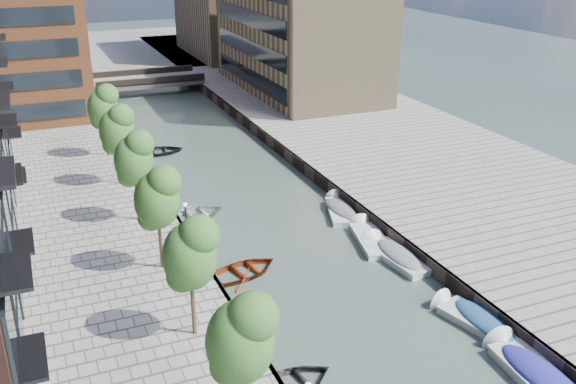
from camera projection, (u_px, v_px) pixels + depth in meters
water at (226, 176)px, 52.50m from camera, size 300.00×300.00×0.00m
quay_right at (395, 146)px, 58.03m from camera, size 20.00×140.00×1.00m
quay_wall_left at (151, 180)px, 50.12m from camera, size 0.25×140.00×1.00m
quay_wall_right at (295, 160)px, 54.49m from camera, size 0.25×140.00×1.00m
far_closure at (113, 51)px, 103.51m from camera, size 80.00×40.00×1.00m
tan_block_near at (298, 29)px, 73.96m from camera, size 12.00×25.00×14.00m
bridge at (147, 80)px, 79.28m from camera, size 13.00×6.00×1.30m
tree_1 at (240, 337)px, 22.69m from camera, size 2.50×2.50×5.95m
tree_2 at (190, 252)px, 28.67m from camera, size 2.50×2.50×5.95m
tree_3 at (157, 196)px, 34.64m from camera, size 2.50×2.50×5.95m
tree_4 at (133, 157)px, 40.62m from camera, size 2.50×2.50×5.95m
tree_5 at (116, 128)px, 46.59m from camera, size 2.50×2.50×5.95m
tree_6 at (103, 105)px, 52.56m from camera, size 2.50×2.50×5.95m
lamp_1 at (187, 230)px, 34.93m from camera, size 0.24×0.24×4.12m
lamp_2 at (134, 145)px, 48.59m from camera, size 0.24×0.24×4.12m
sloop_2 at (243, 275)px, 37.43m from camera, size 5.19×4.27×0.94m
sloop_3 at (194, 218)px, 44.80m from camera, size 5.12×4.10×0.95m
sloop_4 at (157, 154)px, 57.58m from camera, size 4.97×3.77×0.97m
motorboat_0 at (475, 320)px, 32.71m from camera, size 3.02×5.39×1.70m
motorboat_1 at (394, 255)px, 39.25m from camera, size 2.36×5.39×1.74m
motorboat_2 at (368, 238)px, 41.68m from camera, size 2.83×5.31×1.68m
motorboat_3 at (532, 371)px, 28.86m from camera, size 2.39×5.77×1.87m
motorboat_4 at (340, 209)px, 45.69m from camera, size 3.08×5.06×1.60m
car at (252, 82)px, 77.16m from camera, size 1.92×4.11×1.36m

